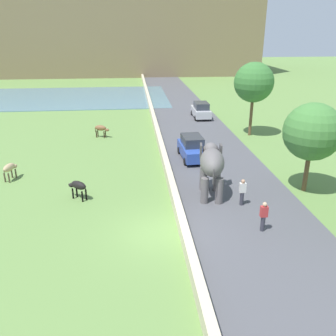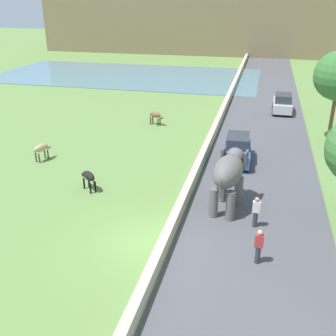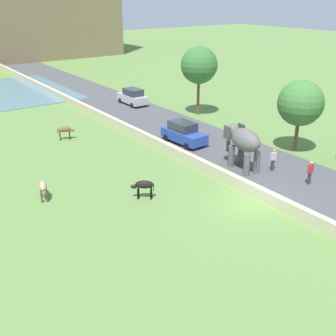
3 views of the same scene
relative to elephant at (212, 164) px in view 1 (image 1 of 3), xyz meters
The scene contains 15 objects.
ground_plane 5.59m from the elephant, 131.59° to the right, with size 220.00×220.00×0.00m, color #608442.
road_surface 16.30m from the elephant, 84.53° to the left, with size 7.00×120.00×0.06m, color #4C4C51.
barrier_wall 14.38m from the elephant, 99.10° to the left, with size 0.40×110.00×0.72m, color beige.
lake 38.36m from the elephant, 117.11° to the left, with size 36.00×18.00×0.08m, color slate.
hill_distant 70.81m from the elephant, 97.79° to the left, with size 64.00×28.00×27.83m, color #7F6B4C.
elephant is the anchor object (origin of this frame).
person_beside_elephant 2.42m from the elephant, 45.43° to the right, with size 0.36×0.22×1.63m.
person_trailing 4.79m from the elephant, 68.47° to the right, with size 0.36×0.22×1.63m.
car_blue 6.62m from the elephant, 90.32° to the left, with size 1.94×4.07×1.80m.
car_silver 19.97m from the elephant, 81.01° to the left, with size 1.82×4.01×1.80m.
cow_black 7.96m from the elephant, behind, with size 1.30×1.12×1.15m.
cow_brown 15.15m from the elephant, 119.56° to the left, with size 1.41×0.80×1.15m.
cow_tan 13.33m from the elephant, 163.88° to the left, with size 0.75×1.42×1.15m.
tree_mid 14.37m from the elephant, 62.72° to the left, with size 3.58×3.58×6.71m.
tree_far 6.23m from the elephant, ahead, with size 3.43×3.43×5.51m.
Camera 1 is at (-1.06, -15.33, 9.49)m, focal length 38.20 mm.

